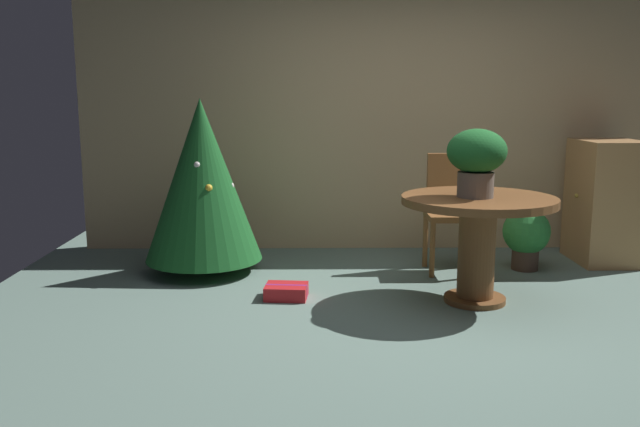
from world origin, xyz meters
The scene contains 9 objects.
ground_plane centered at (0.00, 0.00, 0.00)m, with size 6.60×6.60×0.00m, color slate.
back_wall_panel centered at (0.00, 2.20, 1.30)m, with size 6.00×0.10×2.60m, color tan.
round_dining_table centered at (0.38, 0.43, 0.56)m, with size 1.10×1.10×0.78m.
flower_vase centered at (0.35, 0.40, 1.06)m, with size 0.42×0.42×0.48m.
wooden_chair_far centered at (0.38, 1.34, 0.56)m, with size 0.44×0.39×0.99m.
holiday_tree centered at (-1.71, 1.28, 0.79)m, with size 0.98×0.98×1.46m.
gift_box_red centered at (-0.99, 0.53, 0.05)m, with size 0.33×0.27×0.10m.
wooden_cabinet centered at (1.82, 1.61, 0.55)m, with size 0.54×0.67×1.09m.
potted_plant centered at (1.03, 1.33, 0.30)m, with size 0.40×0.40×0.53m.
Camera 1 is at (-0.80, -4.23, 1.50)m, focal length 37.50 mm.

